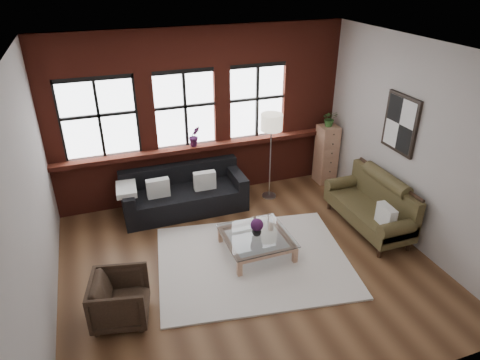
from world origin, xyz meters
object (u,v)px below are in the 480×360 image
object	(u,v)px
armchair	(120,299)
drawer_chest	(326,154)
dark_sofa	(184,191)
floor_lamp	(270,154)
vase	(257,231)
vintage_settee	(369,204)
coffee_table	(256,244)

from	to	relation	value
armchair	drawer_chest	distance (m)	5.13
dark_sofa	armchair	xyz separation A→B (m)	(-1.39, -2.40, -0.08)
dark_sofa	drawer_chest	world-z (taller)	drawer_chest
dark_sofa	floor_lamp	distance (m)	1.76
armchair	vase	size ratio (longest dim) A/B	4.60
vase	armchair	bearing A→B (deg)	-161.71
vintage_settee	armchair	world-z (taller)	vintage_settee
vase	floor_lamp	world-z (taller)	floor_lamp
dark_sofa	vintage_settee	size ratio (longest dim) A/B	1.24
floor_lamp	drawer_chest	bearing A→B (deg)	9.75
coffee_table	vase	distance (m)	0.25
vase	drawer_chest	bearing A→B (deg)	39.11
floor_lamp	vintage_settee	bearing A→B (deg)	-54.21
armchair	coffee_table	size ratio (longest dim) A/B	0.70
coffee_table	vase	xyz separation A→B (m)	(0.00, -0.00, 0.25)
vintage_settee	floor_lamp	world-z (taller)	floor_lamp
dark_sofa	floor_lamp	xyz separation A→B (m)	(1.68, -0.07, 0.52)
coffee_table	floor_lamp	distance (m)	2.00
vintage_settee	drawer_chest	size ratio (longest dim) A/B	1.48
dark_sofa	coffee_table	world-z (taller)	dark_sofa
armchair	drawer_chest	world-z (taller)	drawer_chest
dark_sofa	floor_lamp	world-z (taller)	floor_lamp
vase	drawer_chest	size ratio (longest dim) A/B	0.13
drawer_chest	armchair	bearing A→B (deg)	-149.98
coffee_table	armchair	bearing A→B (deg)	-161.71
vintage_settee	coffee_table	size ratio (longest dim) A/B	1.76
vintage_settee	vase	xyz separation A→B (m)	(-2.06, -0.02, -0.07)
drawer_chest	vase	bearing A→B (deg)	-140.89
armchair	drawer_chest	size ratio (longest dim) A/B	0.59
coffee_table	drawer_chest	distance (m)	2.96
vase	floor_lamp	bearing A→B (deg)	60.54
dark_sofa	drawer_chest	bearing A→B (deg)	3.06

